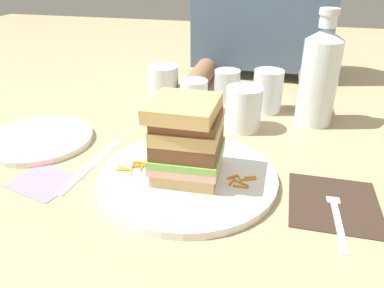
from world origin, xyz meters
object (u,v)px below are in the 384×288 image
juice_glass (243,111)px  water_bottle (319,76)px  main_plate (188,177)px  empty_tumbler_0 (194,96)px  knife (90,166)px  fork (336,210)px  napkin_pink (44,182)px  napkin_dark (334,203)px  empty_tumbler_2 (268,91)px  empty_tumbler_1 (163,84)px  empty_tumbler_3 (227,85)px  sandwich (187,139)px  side_plate (40,139)px

juice_glass → water_bottle: bearing=24.7°
main_plate → empty_tumbler_0: bearing=101.1°
knife → empty_tumbler_0: (0.12, 0.29, 0.04)m
fork → knife: fork is taller
fork → empty_tumbler_0: 0.44m
knife → napkin_pink: same height
napkin_dark → empty_tumbler_2: size_ratio=1.45×
napkin_dark → knife: size_ratio=0.72×
napkin_dark → fork: size_ratio=0.87×
napkin_dark → water_bottle: bearing=93.4°
fork → napkin_pink: (-0.47, -0.03, -0.00)m
empty_tumbler_1 → empty_tumbler_3: size_ratio=1.16×
sandwich → water_bottle: bearing=53.8°
empty_tumbler_3 → knife: bearing=-116.1°
water_bottle → empty_tumbler_2: (-0.10, 0.04, -0.06)m
main_plate → knife: 0.18m
napkin_dark → water_bottle: water_bottle is taller
napkin_pink → knife: bearing=51.4°
napkin_dark → empty_tumbler_0: size_ratio=1.89×
napkin_dark → empty_tumbler_2: empty_tumbler_2 is taller
sandwich → water_bottle: (0.22, 0.29, 0.03)m
knife → juice_glass: bearing=42.0°
napkin_pink → empty_tumbler_3: bearing=61.9°
napkin_pink → side_plate: bearing=125.5°
napkin_dark → napkin_pink: same height
water_bottle → empty_tumbler_3: (-0.21, 0.09, -0.07)m
main_plate → side_plate: size_ratio=1.42×
main_plate → napkin_pink: (-0.23, -0.06, -0.01)m
side_plate → fork: bearing=-10.4°
sandwich → empty_tumbler_1: bearing=113.2°
juice_glass → napkin_pink: bearing=-136.1°
main_plate → water_bottle: (0.21, 0.29, 0.10)m
juice_glass → empty_tumbler_1: 0.24m
napkin_dark → juice_glass: size_ratio=1.57×
empty_tumbler_2 → side_plate: 0.51m
sandwich → empty_tumbler_0: size_ratio=1.71×
empty_tumbler_1 → napkin_pink: empty_tumbler_1 is taller
fork → empty_tumbler_3: 0.48m
sandwich → side_plate: size_ratio=0.63×
knife → side_plate: bearing=155.4°
water_bottle → napkin_dark: bearing=-86.6°
napkin_dark → empty_tumbler_3: size_ratio=1.84×
juice_glass → side_plate: (-0.39, -0.16, -0.04)m
empty_tumbler_0 → empty_tumbler_1: size_ratio=0.84×
napkin_pink → sandwich: bearing=14.7°
juice_glass → sandwich: bearing=-106.4°
main_plate → empty_tumbler_2: empty_tumbler_2 is taller
empty_tumbler_1 → fork: bearing=-44.6°
knife → side_plate: size_ratio=0.96×
napkin_dark → empty_tumbler_2: 0.37m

